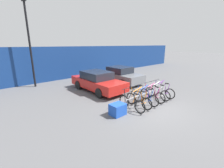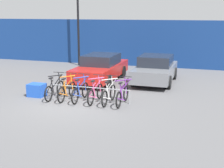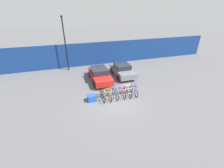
# 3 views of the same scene
# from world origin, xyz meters

# --- Properties ---
(ground_plane) EXTENTS (120.00, 120.00, 0.00)m
(ground_plane) POSITION_xyz_m (0.00, 0.00, 0.00)
(ground_plane) COLOR #59595B
(hoarding_wall) EXTENTS (36.00, 0.16, 3.05)m
(hoarding_wall) POSITION_xyz_m (0.00, 9.50, 1.53)
(hoarding_wall) COLOR navy
(hoarding_wall) RESTS_ON ground
(bike_rack) EXTENTS (3.50, 0.04, 0.57)m
(bike_rack) POSITION_xyz_m (0.48, 0.68, 0.48)
(bike_rack) COLOR gray
(bike_rack) RESTS_ON ground
(bicycle_black) EXTENTS (0.68, 1.71, 1.05)m
(bicycle_black) POSITION_xyz_m (-1.00, 0.53, 0.38)
(bicycle_black) COLOR black
(bicycle_black) RESTS_ON ground
(bicycle_orange) EXTENTS (0.68, 1.71, 1.05)m
(bicycle_orange) POSITION_xyz_m (-0.43, 0.53, 0.38)
(bicycle_orange) COLOR black
(bicycle_orange) RESTS_ON ground
(bicycle_blue) EXTENTS (0.68, 1.71, 1.05)m
(bicycle_blue) POSITION_xyz_m (0.17, 0.53, 0.38)
(bicycle_blue) COLOR black
(bicycle_blue) RESTS_ON ground
(bicycle_pink) EXTENTS (0.68, 1.71, 1.05)m
(bicycle_pink) POSITION_xyz_m (0.83, 0.53, 0.38)
(bicycle_pink) COLOR black
(bicycle_pink) RESTS_ON ground
(bicycle_white) EXTENTS (0.68, 1.71, 1.05)m
(bicycle_white) POSITION_xyz_m (1.40, 0.53, 0.38)
(bicycle_white) COLOR black
(bicycle_white) RESTS_ON ground
(bicycle_purple) EXTENTS (0.68, 1.71, 1.05)m
(bicycle_purple) POSITION_xyz_m (1.96, 0.53, 0.38)
(bicycle_purple) COLOR black
(bicycle_purple) RESTS_ON ground
(car_red) EXTENTS (1.91, 4.45, 1.40)m
(car_red) POSITION_xyz_m (-0.29, 4.33, 0.69)
(car_red) COLOR red
(car_red) RESTS_ON ground
(car_grey) EXTENTS (1.91, 4.00, 1.40)m
(car_grey) POSITION_xyz_m (2.50, 4.82, 0.69)
(car_grey) COLOR slate
(car_grey) RESTS_ON ground
(lamp_post) EXTENTS (0.24, 0.44, 6.35)m
(lamp_post) POSITION_xyz_m (-3.34, 8.50, 3.53)
(lamp_post) COLOR black
(lamp_post) RESTS_ON ground
(cargo_crate) EXTENTS (0.70, 0.56, 0.55)m
(cargo_crate) POSITION_xyz_m (-1.90, 0.60, 0.28)
(cargo_crate) COLOR blue
(cargo_crate) RESTS_ON ground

